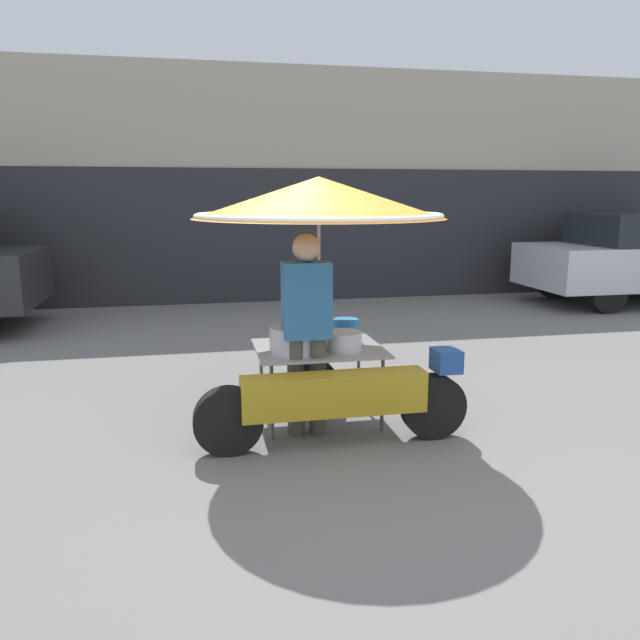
# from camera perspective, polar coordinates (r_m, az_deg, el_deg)

# --- Properties ---
(ground_plane) EXTENTS (36.00, 36.00, 0.00)m
(ground_plane) POSITION_cam_1_polar(r_m,az_deg,el_deg) (5.05, 2.32, -11.27)
(ground_plane) COLOR slate
(shopfront_building) EXTENTS (28.00, 2.06, 4.18)m
(shopfront_building) POSITION_cam_1_polar(r_m,az_deg,el_deg) (12.41, -6.55, 11.96)
(shopfront_building) COLOR #B2A893
(shopfront_building) RESTS_ON ground
(vendor_motorcycle_cart) EXTENTS (2.17, 2.10, 2.09)m
(vendor_motorcycle_cart) POSITION_cam_1_polar(r_m,az_deg,el_deg) (5.17, 0.04, 8.42)
(vendor_motorcycle_cart) COLOR black
(vendor_motorcycle_cart) RESTS_ON ground
(vendor_person) EXTENTS (0.38, 0.22, 1.65)m
(vendor_person) POSITION_cam_1_polar(r_m,az_deg,el_deg) (4.99, -1.24, -0.39)
(vendor_person) COLOR #4C473D
(vendor_person) RESTS_ON ground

